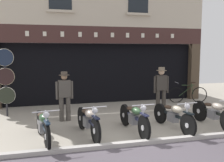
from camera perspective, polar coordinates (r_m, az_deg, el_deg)
shop_facade at (r=12.76m, az=-3.74°, el=4.00°), size 9.54×4.42×5.98m
motorcycle_left at (r=6.67m, az=-15.29°, el=-9.53°), size 0.62×1.96×0.91m
motorcycle_center_left at (r=6.87m, az=-5.39°, el=-8.84°), size 0.62×1.93×0.91m
motorcycle_center at (r=7.14m, az=4.97°, el=-8.20°), size 0.62×2.02×0.92m
motorcycle_center_right at (r=7.58m, az=13.71°, el=-7.57°), size 0.62×2.00×0.91m
motorcycle_right at (r=8.21m, az=21.96°, el=-6.66°), size 0.62×1.98×0.93m
salesman_left at (r=8.32m, az=-10.66°, el=-2.87°), size 0.56×0.34×1.62m
shopkeeper_center at (r=9.54m, az=11.03°, el=-1.36°), size 0.55×0.37×1.68m
tyre_sign_pole at (r=9.44m, az=-22.91°, el=0.76°), size 0.60×0.06×2.36m
advert_board_near at (r=11.82m, az=8.31°, el=4.84°), size 0.66×0.03×0.91m
advert_board_far at (r=12.25m, az=12.69°, el=5.07°), size 0.67×0.03×0.92m
leaning_bicycle at (r=11.74m, az=16.77°, el=-2.84°), size 1.71×0.55×0.94m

